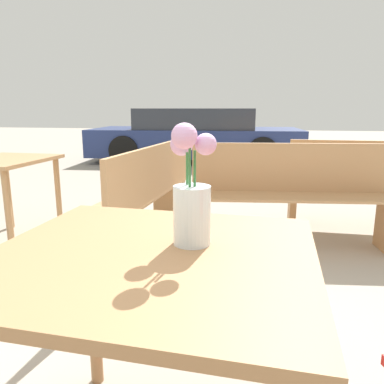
{
  "coord_description": "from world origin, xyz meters",
  "views": [
    {
      "loc": [
        0.29,
        -0.92,
        1.12
      ],
      "look_at": [
        0.1,
        0.08,
        0.9
      ],
      "focal_mm": 35.0,
      "sensor_mm": 36.0,
      "label": 1
    }
  ],
  "objects_px": {
    "bench_near": "(147,193)",
    "parked_car": "(196,136)",
    "table_back": "(5,174)",
    "table_front": "(152,288)",
    "bench_middle": "(291,192)",
    "flower_vase": "(191,201)"
  },
  "relations": [
    {
      "from": "table_front",
      "to": "flower_vase",
      "type": "xyz_separation_m",
      "value": [
        0.1,
        0.08,
        0.23
      ]
    },
    {
      "from": "flower_vase",
      "to": "table_back",
      "type": "xyz_separation_m",
      "value": [
        -1.92,
        1.74,
        -0.28
      ]
    },
    {
      "from": "bench_near",
      "to": "bench_middle",
      "type": "height_order",
      "value": "same"
    },
    {
      "from": "parked_car",
      "to": "table_back",
      "type": "bearing_deg",
      "value": -96.86
    },
    {
      "from": "table_front",
      "to": "bench_middle",
      "type": "xyz_separation_m",
      "value": [
        0.53,
        2.16,
        -0.17
      ]
    },
    {
      "from": "table_front",
      "to": "bench_middle",
      "type": "relative_size",
      "value": 0.54
    },
    {
      "from": "flower_vase",
      "to": "bench_near",
      "type": "height_order",
      "value": "flower_vase"
    },
    {
      "from": "table_back",
      "to": "table_front",
      "type": "bearing_deg",
      "value": -44.92
    },
    {
      "from": "bench_near",
      "to": "parked_car",
      "type": "bearing_deg",
      "value": 95.94
    },
    {
      "from": "parked_car",
      "to": "table_front",
      "type": "bearing_deg",
      "value": -80.79
    },
    {
      "from": "bench_near",
      "to": "bench_middle",
      "type": "bearing_deg",
      "value": 13.58
    },
    {
      "from": "table_front",
      "to": "parked_car",
      "type": "xyz_separation_m",
      "value": [
        -1.17,
        7.23,
        -0.09
      ]
    },
    {
      "from": "flower_vase",
      "to": "bench_middle",
      "type": "height_order",
      "value": "flower_vase"
    },
    {
      "from": "flower_vase",
      "to": "bench_near",
      "type": "relative_size",
      "value": 0.19
    },
    {
      "from": "table_front",
      "to": "table_back",
      "type": "distance_m",
      "value": 2.57
    },
    {
      "from": "bench_middle",
      "to": "parked_car",
      "type": "bearing_deg",
      "value": 108.51
    },
    {
      "from": "bench_near",
      "to": "parked_car",
      "type": "relative_size",
      "value": 0.38
    },
    {
      "from": "table_front",
      "to": "flower_vase",
      "type": "distance_m",
      "value": 0.26
    },
    {
      "from": "parked_car",
      "to": "bench_near",
      "type": "bearing_deg",
      "value": -84.06
    },
    {
      "from": "table_back",
      "to": "bench_middle",
      "type": "bearing_deg",
      "value": 8.18
    },
    {
      "from": "bench_near",
      "to": "table_back",
      "type": "relative_size",
      "value": 2.17
    },
    {
      "from": "table_back",
      "to": "parked_car",
      "type": "distance_m",
      "value": 5.45
    }
  ]
}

